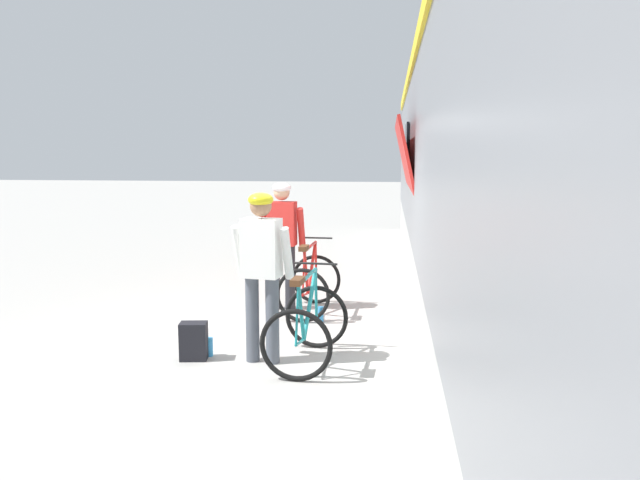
# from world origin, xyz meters

# --- Properties ---
(ground_plane) EXTENTS (80.00, 80.00, 0.00)m
(ground_plane) POSITION_xyz_m (0.00, 0.00, 0.00)
(ground_plane) COLOR #A09E99
(train_car) EXTENTS (3.23, 20.48, 3.88)m
(train_car) POSITION_xyz_m (3.17, 0.22, 1.97)
(train_car) COLOR slate
(train_car) RESTS_ON ground
(cyclist_near_in_red) EXTENTS (0.62, 0.33, 1.76)m
(cyclist_near_in_red) POSITION_xyz_m (-0.09, 1.39, 1.05)
(cyclist_near_in_red) COLOR #232328
(cyclist_near_in_red) RESTS_ON ground
(cyclist_far_in_white) EXTENTS (0.64, 0.37, 1.76)m
(cyclist_far_in_white) POSITION_xyz_m (0.09, -0.76, 1.05)
(cyclist_far_in_white) COLOR #4C515B
(cyclist_far_in_white) RESTS_ON ground
(bicycle_near_red) EXTENTS (0.76, 1.10, 0.99)m
(bicycle_near_red) POSITION_xyz_m (0.32, 1.24, 0.40)
(bicycle_near_red) COLOR black
(bicycle_near_red) RESTS_ON ground
(bicycle_far_teal) EXTENTS (0.78, 1.12, 0.99)m
(bicycle_far_teal) POSITION_xyz_m (0.55, -0.76, 0.40)
(bicycle_far_teal) COLOR black
(bicycle_far_teal) RESTS_ON ground
(backpack_on_platform) EXTENTS (0.30, 0.22, 0.40)m
(backpack_on_platform) POSITION_xyz_m (-0.64, -0.78, 0.20)
(backpack_on_platform) COLOR black
(backpack_on_platform) RESTS_ON ground
(water_bottle_near_the_bikes) EXTENTS (0.07, 0.07, 0.20)m
(water_bottle_near_the_bikes) POSITION_xyz_m (0.52, 0.80, 0.10)
(water_bottle_near_the_bikes) COLOR #338CCC
(water_bottle_near_the_bikes) RESTS_ON ground
(water_bottle_by_the_backpack) EXTENTS (0.08, 0.08, 0.20)m
(water_bottle_by_the_backpack) POSITION_xyz_m (-0.52, -0.65, 0.10)
(water_bottle_by_the_backpack) COLOR #338CCC
(water_bottle_by_the_backpack) RESTS_ON ground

